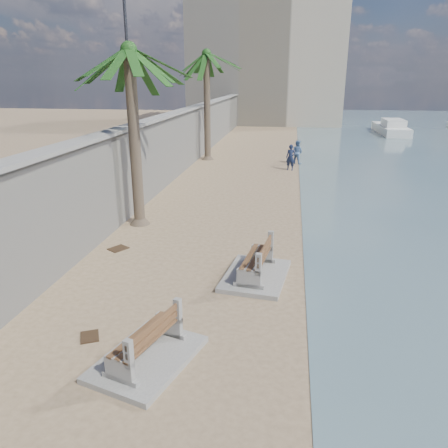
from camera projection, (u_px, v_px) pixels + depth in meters
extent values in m
plane|color=#967A5B|center=(190.00, 428.00, 7.21)|extent=(140.00, 140.00, 0.00)
cube|color=gray|center=(179.00, 143.00, 26.12)|extent=(0.45, 70.00, 3.50)
cube|color=gray|center=(178.00, 112.00, 25.55)|extent=(0.80, 70.00, 0.12)
cube|color=#B7AA93|center=(267.00, 64.00, 53.95)|extent=(18.00, 12.00, 14.00)
cube|color=gray|center=(147.00, 359.00, 8.89)|extent=(2.19, 2.68, 0.13)
cube|color=gray|center=(256.00, 276.00, 12.59)|extent=(1.99, 2.67, 0.13)
cylinder|color=brown|center=(135.00, 142.00, 16.18)|extent=(0.42, 0.42, 6.40)
cylinder|color=brown|center=(207.00, 108.00, 29.48)|extent=(0.44, 0.44, 6.94)
cylinder|color=#2D2D33|center=(128.00, 61.00, 17.22)|extent=(0.12, 0.12, 5.00)
imported|color=#161F3C|center=(291.00, 156.00, 26.82)|extent=(0.74, 0.58, 1.81)
imported|color=#4E6FA2|center=(297.00, 151.00, 28.85)|extent=(1.04, 0.98, 1.71)
cube|color=#382616|center=(118.00, 249.00, 14.71)|extent=(0.72, 0.76, 0.03)
cube|color=#382616|center=(90.00, 337.00, 9.72)|extent=(0.57, 0.61, 0.03)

